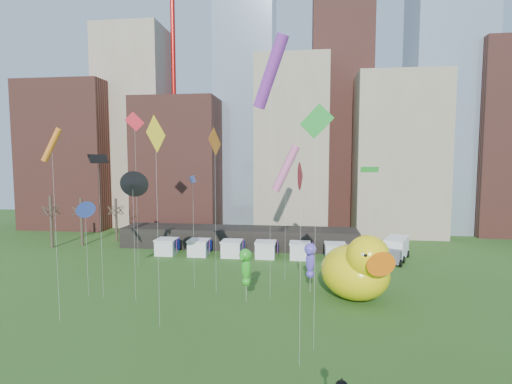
# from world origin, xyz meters

# --- Properties ---
(skyline) EXTENTS (101.00, 23.00, 68.00)m
(skyline) POSITION_xyz_m (2.25, 61.06, 21.44)
(skyline) COLOR brown
(skyline) RESTS_ON ground
(crane_left) EXTENTS (23.00, 1.00, 76.00)m
(crane_left) POSITION_xyz_m (-21.11, 64.00, 46.90)
(crane_left) COLOR red
(crane_left) RESTS_ON ground
(pavilion) EXTENTS (38.00, 6.00, 3.20)m
(pavilion) POSITION_xyz_m (-4.00, 42.00, 1.60)
(pavilion) COLOR black
(pavilion) RESTS_ON ground
(vendor_tents) EXTENTS (33.24, 2.80, 2.40)m
(vendor_tents) POSITION_xyz_m (1.02, 36.00, 1.11)
(vendor_tents) COLOR white
(vendor_tents) RESTS_ON ground
(bare_trees) EXTENTS (8.44, 6.44, 8.50)m
(bare_trees) POSITION_xyz_m (-30.17, 40.54, 4.01)
(bare_trees) COLOR #382B21
(bare_trees) RESTS_ON ground
(big_duck) EXTENTS (9.13, 10.13, 7.08)m
(big_duck) POSITION_xyz_m (11.95, 20.38, 3.25)
(big_duck) COLOR yellow
(big_duck) RESTS_ON ground
(small_duck) EXTENTS (4.51, 4.88, 3.40)m
(small_duck) POSITION_xyz_m (10.59, 25.88, 1.56)
(small_duck) COLOR white
(small_duck) RESTS_ON ground
(seahorse_green) EXTENTS (1.53, 1.77, 5.48)m
(seahorse_green) POSITION_xyz_m (0.77, 18.33, 3.91)
(seahorse_green) COLOR silver
(seahorse_green) RESTS_ON ground
(seahorse_purple) EXTENTS (1.48, 1.75, 5.40)m
(seahorse_purple) POSITION_xyz_m (7.23, 22.12, 3.80)
(seahorse_purple) COLOR silver
(seahorse_purple) RESTS_ON ground
(box_truck) EXTENTS (5.24, 7.71, 3.09)m
(box_truck) POSITION_xyz_m (19.54, 37.08, 1.59)
(box_truck) COLOR white
(box_truck) RESTS_ON ground
(kite_0) EXTENTS (2.48, 0.63, 20.52)m
(kite_0) POSITION_xyz_m (-15.55, 29.44, 18.78)
(kite_0) COLOR silver
(kite_0) RESTS_ON ground
(kite_1) EXTENTS (3.38, 1.39, 16.06)m
(kite_1) POSITION_xyz_m (4.32, 26.08, 13.26)
(kite_1) COLOR silver
(kite_1) RESTS_ON ground
(kite_2) EXTENTS (2.51, 1.15, 13.20)m
(kite_2) POSITION_xyz_m (-10.44, 17.36, 11.91)
(kite_2) COLOR silver
(kite_2) RESTS_ON ground
(kite_3) EXTENTS (2.47, 0.67, 18.40)m
(kite_3) POSITION_xyz_m (7.30, 9.43, 16.75)
(kite_3) COLOR silver
(kite_3) RESTS_ON ground
(kite_4) EXTENTS (2.44, 1.99, 18.05)m
(kite_4) POSITION_xyz_m (-5.80, 11.89, 16.25)
(kite_4) COLOR silver
(kite_4) RESTS_ON ground
(kite_5) EXTENTS (0.67, 2.52, 12.56)m
(kite_5) POSITION_xyz_m (-5.63, 21.90, 12.09)
(kite_5) COLOR silver
(kite_5) RESTS_ON ground
(kite_6) EXTENTS (0.65, 2.84, 17.63)m
(kite_6) POSITION_xyz_m (-2.79, 20.46, 15.92)
(kite_6) COLOR silver
(kite_6) RESTS_ON ground
(kite_7) EXTENTS (4.12, 3.33, 26.46)m
(kite_7) POSITION_xyz_m (3.09, 19.62, 22.91)
(kite_7) COLOR silver
(kite_7) RESTS_ON ground
(kite_8) EXTENTS (0.44, 1.91, 14.22)m
(kite_8) POSITION_xyz_m (6.24, 6.93, 13.25)
(kite_8) COLOR silver
(kite_8) RESTS_ON ground
(kite_10) EXTENTS (0.74, 2.92, 14.86)m
(kite_10) POSITION_xyz_m (-14.22, 17.82, 14.34)
(kite_10) COLOR silver
(kite_10) RESTS_ON ground
(kite_11) EXTENTS (2.18, 0.61, 13.46)m
(kite_11) POSITION_xyz_m (14.31, 28.80, 13.00)
(kite_11) COLOR silver
(kite_11) RESTS_ON ground
(kite_13) EXTENTS (0.70, 1.67, 10.04)m
(kite_13) POSITION_xyz_m (-15.90, 17.90, 9.18)
(kite_13) COLOR silver
(kite_13) RESTS_ON ground
(kite_14) EXTENTS (1.84, 1.14, 17.13)m
(kite_14) POSITION_xyz_m (-15.12, 11.92, 15.58)
(kite_14) COLOR silver
(kite_14) RESTS_ON ground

